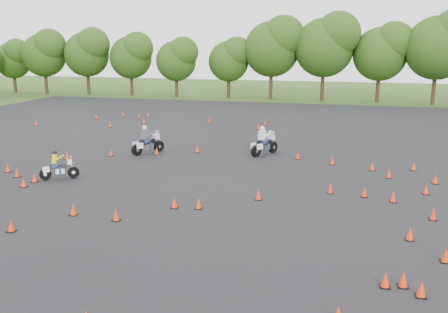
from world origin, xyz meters
TOP-DOWN VIEW (x-y plane):
  - ground at (0.00, 0.00)m, footprint 140.00×140.00m
  - asphalt_pad at (0.00, 6.00)m, footprint 62.00×62.00m
  - treeline at (4.88, 35.34)m, footprint 87.30×32.74m
  - traffic_cones at (-0.90, 5.07)m, footprint 36.16×33.39m
  - rider_grey at (-6.13, 8.67)m, footprint 1.89×2.34m
  - rider_yellow at (-8.15, 1.89)m, footprint 2.00×1.50m
  - rider_white at (1.06, 10.12)m, footprint 1.80×2.41m

SIDE VIEW (x-z plane):
  - ground at x=0.00m, z-range 0.00..0.00m
  - asphalt_pad at x=0.00m, z-range 0.01..0.01m
  - traffic_cones at x=-0.90m, z-range 0.01..0.46m
  - rider_yellow at x=-8.15m, z-range 0.00..1.52m
  - rider_grey at x=-6.13m, z-range 0.00..1.81m
  - rider_white at x=1.06m, z-range 0.00..1.83m
  - treeline at x=4.88m, z-range -0.79..10.36m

